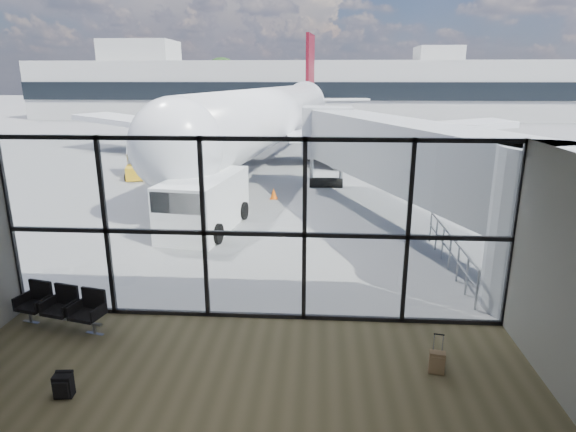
# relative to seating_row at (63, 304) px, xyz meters

# --- Properties ---
(ground) EXTENTS (220.00, 220.00, 0.00)m
(ground) POSITION_rel_seating_row_xyz_m (4.52, 40.71, -0.56)
(ground) COLOR slate
(ground) RESTS_ON ground
(lounge_shell) EXTENTS (12.02, 8.01, 4.51)m
(lounge_shell) POSITION_rel_seating_row_xyz_m (4.52, -4.09, 2.09)
(lounge_shell) COLOR brown
(lounge_shell) RESTS_ON ground
(glass_curtain_wall) EXTENTS (12.10, 0.12, 4.50)m
(glass_curtain_wall) POSITION_rel_seating_row_xyz_m (4.52, 0.71, 1.69)
(glass_curtain_wall) COLOR white
(glass_curtain_wall) RESTS_ON ground
(jet_bridge) EXTENTS (8.00, 16.50, 4.33)m
(jet_bridge) POSITION_rel_seating_row_xyz_m (9.42, 7.79, 2.20)
(jet_bridge) COLOR #989B9D
(jet_bridge) RESTS_ON ground
(apron_railing) EXTENTS (0.06, 5.46, 1.11)m
(apron_railing) POSITION_rel_seating_row_xyz_m (10.12, 4.21, 0.16)
(apron_railing) COLOR gray
(apron_railing) RESTS_ON ground
(far_terminal) EXTENTS (80.00, 12.20, 11.00)m
(far_terminal) POSITION_rel_seating_row_xyz_m (3.94, 62.68, 3.65)
(far_terminal) COLOR #B2B1AD
(far_terminal) RESTS_ON ground
(tree_0) EXTENTS (4.95, 4.95, 7.12)m
(tree_0) POSITION_rel_seating_row_xyz_m (-40.48, 72.71, 4.07)
(tree_0) COLOR #382619
(tree_0) RESTS_ON ground
(tree_1) EXTENTS (5.61, 5.61, 8.07)m
(tree_1) POSITION_rel_seating_row_xyz_m (-34.48, 72.71, 4.70)
(tree_1) COLOR #382619
(tree_1) RESTS_ON ground
(tree_2) EXTENTS (6.27, 6.27, 9.03)m
(tree_2) POSITION_rel_seating_row_xyz_m (-28.48, 72.71, 5.32)
(tree_2) COLOR #382619
(tree_2) RESTS_ON ground
(tree_3) EXTENTS (4.95, 4.95, 7.12)m
(tree_3) POSITION_rel_seating_row_xyz_m (-22.48, 72.71, 4.07)
(tree_3) COLOR #382619
(tree_3) RESTS_ON ground
(tree_4) EXTENTS (5.61, 5.61, 8.07)m
(tree_4) POSITION_rel_seating_row_xyz_m (-16.48, 72.71, 4.70)
(tree_4) COLOR #382619
(tree_4) RESTS_ON ground
(tree_5) EXTENTS (6.27, 6.27, 9.03)m
(tree_5) POSITION_rel_seating_row_xyz_m (-10.48, 72.71, 5.32)
(tree_5) COLOR #382619
(tree_5) RESTS_ON ground
(seating_row) EXTENTS (2.28, 1.12, 1.01)m
(seating_row) POSITION_rel_seating_row_xyz_m (0.00, 0.00, 0.00)
(seating_row) COLOR gray
(seating_row) RESTS_ON ground
(backpack) EXTENTS (0.35, 0.33, 0.50)m
(backpack) POSITION_rel_seating_row_xyz_m (1.35, -2.62, -0.32)
(backpack) COLOR black
(backpack) RESTS_ON ground
(suitcase) EXTENTS (0.34, 0.27, 0.84)m
(suitcase) POSITION_rel_seating_row_xyz_m (8.48, -1.40, -0.31)
(suitcase) COLOR #917351
(suitcase) RESTS_ON ground
(airliner) EXTENTS (33.76, 39.29, 10.15)m
(airliner) POSITION_rel_seating_row_xyz_m (2.65, 25.88, 2.53)
(airliner) COLOR white
(airliner) RESTS_ON ground
(service_van) EXTENTS (2.93, 5.14, 2.12)m
(service_van) POSITION_rel_seating_row_xyz_m (1.58, 7.75, 0.53)
(service_van) COLOR white
(service_van) RESTS_ON ground
(belt_loader) EXTENTS (1.85, 4.02, 1.79)m
(belt_loader) POSITION_rel_seating_row_xyz_m (-2.68, 20.40, 0.04)
(belt_loader) COLOR black
(belt_loader) RESTS_ON ground
(mobile_stairs) EXTENTS (2.27, 3.38, 2.18)m
(mobile_stairs) POSITION_rel_seating_row_xyz_m (-4.65, 17.72, -0.04)
(mobile_stairs) COLOR gold
(mobile_stairs) RESTS_ON ground
(traffic_cone_a) EXTENTS (0.42, 0.42, 0.61)m
(traffic_cone_a) POSITION_rel_seating_row_xyz_m (0.52, 16.13, -0.27)
(traffic_cone_a) COLOR orange
(traffic_cone_a) RESTS_ON ground
(traffic_cone_b) EXTENTS (0.44, 0.44, 0.63)m
(traffic_cone_b) POSITION_rel_seating_row_xyz_m (2.57, 11.29, -0.26)
(traffic_cone_b) COLOR orange
(traffic_cone_b) RESTS_ON ground
(traffic_cone_c) EXTENTS (0.38, 0.38, 0.54)m
(traffic_cone_c) POSITION_rel_seating_row_xyz_m (3.82, 12.94, -0.30)
(traffic_cone_c) COLOR #F2600C
(traffic_cone_c) RESTS_ON ground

